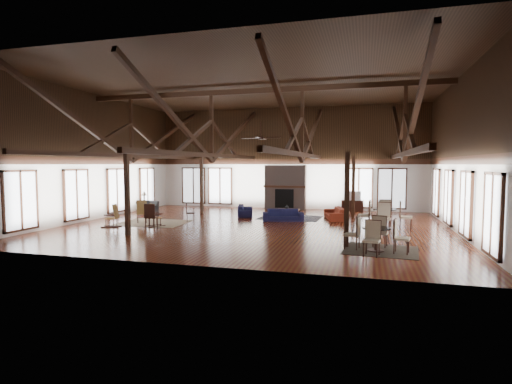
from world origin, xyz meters
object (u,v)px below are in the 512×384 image
(armchair, at_px, (148,207))
(cafe_table_near, at_px, (376,235))
(sofa_navy_front, at_px, (283,215))
(sofa_navy_left, at_px, (245,210))
(cafe_table_far, at_px, (385,215))
(sofa_orange, at_px, (335,213))
(coffee_table, at_px, (288,210))
(tv_console, at_px, (352,206))

(armchair, height_order, cafe_table_near, cafe_table_near)
(cafe_table_near, bearing_deg, sofa_navy_front, 125.56)
(sofa_navy_left, xyz_separation_m, cafe_table_far, (6.76, -2.42, 0.30))
(cafe_table_far, bearing_deg, sofa_orange, 133.79)
(cafe_table_near, distance_m, cafe_table_far, 4.63)
(coffee_table, bearing_deg, cafe_table_far, -29.42)
(sofa_navy_front, relative_size, sofa_navy_left, 1.02)
(coffee_table, height_order, tv_console, tv_console)
(armchair, distance_m, tv_console, 11.49)
(sofa_navy_left, relative_size, cafe_table_far, 0.84)
(cafe_table_near, relative_size, tv_console, 1.65)
(sofa_navy_front, relative_size, tv_console, 1.57)
(sofa_navy_front, xyz_separation_m, coffee_table, (-0.00, 1.34, 0.09))
(sofa_orange, relative_size, coffee_table, 1.75)
(sofa_navy_left, relative_size, armchair, 1.92)
(sofa_navy_left, xyz_separation_m, sofa_orange, (4.55, -0.12, 0.01))
(armchair, xyz_separation_m, tv_console, (10.84, 3.83, -0.01))
(sofa_navy_front, distance_m, sofa_orange, 2.61)
(coffee_table, bearing_deg, sofa_orange, -3.50)
(sofa_orange, xyz_separation_m, cafe_table_near, (1.76, -6.91, 0.23))
(sofa_navy_left, relative_size, coffee_table, 1.67)
(armchair, bearing_deg, sofa_navy_left, -61.07)
(coffee_table, height_order, cafe_table_far, cafe_table_far)
(sofa_navy_left, height_order, cafe_table_near, cafe_table_near)
(cafe_table_far, distance_m, tv_console, 6.25)
(coffee_table, bearing_deg, tv_console, 49.19)
(sofa_orange, bearing_deg, cafe_table_near, 0.51)
(armchair, xyz_separation_m, cafe_table_far, (12.32, -2.23, 0.26))
(cafe_table_far, bearing_deg, sofa_navy_left, 160.31)
(armchair, xyz_separation_m, cafe_table_near, (11.87, -6.84, 0.20))
(tv_console, bearing_deg, sofa_navy_front, -120.96)
(sofa_navy_front, bearing_deg, cafe_table_far, -27.34)
(sofa_navy_front, height_order, cafe_table_far, cafe_table_far)
(cafe_table_far, bearing_deg, sofa_navy_front, 166.91)
(tv_console, bearing_deg, cafe_table_near, -84.47)
(cafe_table_far, xyz_separation_m, tv_console, (-1.48, 6.06, -0.27))
(sofa_navy_front, distance_m, sofa_navy_left, 2.65)
(armchair, bearing_deg, coffee_table, -61.91)
(cafe_table_far, bearing_deg, armchair, 169.73)
(sofa_navy_front, height_order, cafe_table_near, cafe_table_near)
(sofa_orange, xyz_separation_m, coffee_table, (-2.29, 0.08, 0.08))
(tv_console, bearing_deg, sofa_orange, -100.92)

